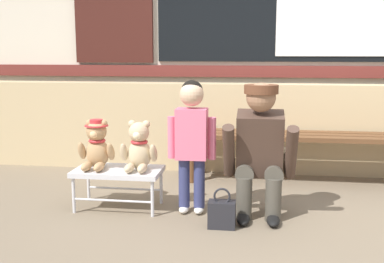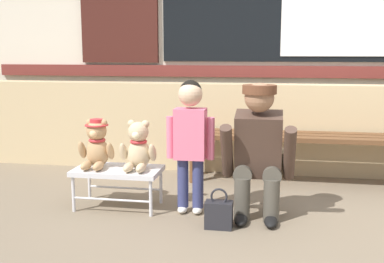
{
  "view_description": "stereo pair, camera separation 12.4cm",
  "coord_description": "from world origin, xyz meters",
  "px_view_note": "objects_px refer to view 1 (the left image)",
  "views": [
    {
      "loc": [
        -0.14,
        -3.12,
        1.16
      ],
      "look_at": [
        -0.64,
        0.4,
        0.55
      ],
      "focal_mm": 44.11,
      "sensor_mm": 36.0,
      "label": 1
    },
    {
      "loc": [
        -0.02,
        -3.1,
        1.16
      ],
      "look_at": [
        -0.64,
        0.4,
        0.55
      ],
      "focal_mm": 44.11,
      "sensor_mm": 36.0,
      "label": 2
    }
  ],
  "objects_px": {
    "teddy_bear_with_hat": "(97,145)",
    "child_standing": "(192,132)",
    "adult_crouching": "(261,150)",
    "teddy_bear_plain": "(139,148)",
    "wooden_bench_long": "(302,141)",
    "handbag_on_ground": "(222,214)",
    "small_display_bench": "(118,173)"
  },
  "relations": [
    {
      "from": "wooden_bench_long",
      "to": "teddy_bear_with_hat",
      "type": "distance_m",
      "value": 1.81
    },
    {
      "from": "wooden_bench_long",
      "to": "adult_crouching",
      "type": "height_order",
      "value": "adult_crouching"
    },
    {
      "from": "wooden_bench_long",
      "to": "small_display_bench",
      "type": "bearing_deg",
      "value": -147.08
    },
    {
      "from": "teddy_bear_plain",
      "to": "handbag_on_ground",
      "type": "bearing_deg",
      "value": -24.65
    },
    {
      "from": "small_display_bench",
      "to": "teddy_bear_plain",
      "type": "distance_m",
      "value": 0.25
    },
    {
      "from": "child_standing",
      "to": "adult_crouching",
      "type": "distance_m",
      "value": 0.5
    },
    {
      "from": "wooden_bench_long",
      "to": "teddy_bear_plain",
      "type": "height_order",
      "value": "teddy_bear_plain"
    },
    {
      "from": "teddy_bear_with_hat",
      "to": "child_standing",
      "type": "relative_size",
      "value": 0.38
    },
    {
      "from": "wooden_bench_long",
      "to": "handbag_on_ground",
      "type": "xyz_separation_m",
      "value": [
        -0.61,
        -1.2,
        -0.28
      ]
    },
    {
      "from": "small_display_bench",
      "to": "teddy_bear_with_hat",
      "type": "bearing_deg",
      "value": 179.23
    },
    {
      "from": "small_display_bench",
      "to": "child_standing",
      "type": "bearing_deg",
      "value": -1.7
    },
    {
      "from": "wooden_bench_long",
      "to": "teddy_bear_with_hat",
      "type": "height_order",
      "value": "teddy_bear_with_hat"
    },
    {
      "from": "child_standing",
      "to": "adult_crouching",
      "type": "bearing_deg",
      "value": -1.51
    },
    {
      "from": "teddy_bear_plain",
      "to": "handbag_on_ground",
      "type": "height_order",
      "value": "teddy_bear_plain"
    },
    {
      "from": "adult_crouching",
      "to": "teddy_bear_plain",
      "type": "bearing_deg",
      "value": 178.0
    },
    {
      "from": "small_display_bench",
      "to": "teddy_bear_plain",
      "type": "xyz_separation_m",
      "value": [
        0.16,
        0.0,
        0.2
      ]
    },
    {
      "from": "wooden_bench_long",
      "to": "teddy_bear_plain",
      "type": "relative_size",
      "value": 5.78
    },
    {
      "from": "wooden_bench_long",
      "to": "child_standing",
      "type": "xyz_separation_m",
      "value": [
        -0.85,
        -0.93,
        0.22
      ]
    },
    {
      "from": "wooden_bench_long",
      "to": "handbag_on_ground",
      "type": "bearing_deg",
      "value": -117.14
    },
    {
      "from": "teddy_bear_plain",
      "to": "child_standing",
      "type": "bearing_deg",
      "value": -2.6
    },
    {
      "from": "teddy_bear_with_hat",
      "to": "small_display_bench",
      "type": "bearing_deg",
      "value": -0.77
    },
    {
      "from": "wooden_bench_long",
      "to": "adult_crouching",
      "type": "xyz_separation_m",
      "value": [
        -0.36,
        -0.94,
        0.11
      ]
    },
    {
      "from": "wooden_bench_long",
      "to": "teddy_bear_with_hat",
      "type": "xyz_separation_m",
      "value": [
        -1.56,
        -0.91,
        0.1
      ]
    },
    {
      "from": "wooden_bench_long",
      "to": "teddy_bear_plain",
      "type": "distance_m",
      "value": 1.54
    },
    {
      "from": "teddy_bear_with_hat",
      "to": "handbag_on_ground",
      "type": "height_order",
      "value": "teddy_bear_with_hat"
    },
    {
      "from": "teddy_bear_plain",
      "to": "child_standing",
      "type": "xyz_separation_m",
      "value": [
        0.39,
        -0.02,
        0.13
      ]
    },
    {
      "from": "teddy_bear_with_hat",
      "to": "teddy_bear_plain",
      "type": "relative_size",
      "value": 1.0
    },
    {
      "from": "adult_crouching",
      "to": "teddy_bear_with_hat",
      "type": "bearing_deg",
      "value": 178.5
    },
    {
      "from": "teddy_bear_plain",
      "to": "adult_crouching",
      "type": "height_order",
      "value": "adult_crouching"
    },
    {
      "from": "small_display_bench",
      "to": "handbag_on_ground",
      "type": "distance_m",
      "value": 0.86
    },
    {
      "from": "small_display_bench",
      "to": "teddy_bear_with_hat",
      "type": "height_order",
      "value": "teddy_bear_with_hat"
    },
    {
      "from": "wooden_bench_long",
      "to": "child_standing",
      "type": "distance_m",
      "value": 1.28
    }
  ]
}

